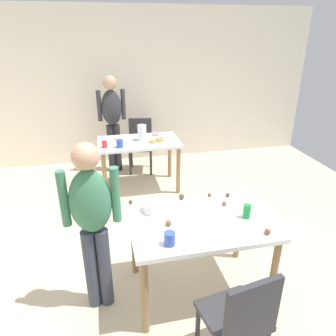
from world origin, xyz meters
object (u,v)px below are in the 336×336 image
Objects in this scene: dining_table_near at (200,229)px; chair_far_table at (140,142)px; chair_near_table at (240,317)px; soda_can at (247,211)px; pitcher_far at (142,133)px; mixing_bowl at (155,206)px; person_adult_far at (112,116)px; dining_table_far at (139,148)px; person_girl_near at (92,216)px.

chair_far_table is at bearing 92.61° from dining_table_near.
chair_near_table is (0.03, -0.78, -0.15)m from dining_table_near.
chair_near_table is 3.64m from chair_far_table.
soda_can is 0.54× the size of pitcher_far.
dining_table_near is at bearing -32.58° from mixing_bowl.
chair_near_table is at bearing -80.77° from person_adult_far.
person_adult_far is at bearing 94.73° from mixing_bowl.
soda_can is (0.95, -2.95, -0.14)m from person_adult_far.
soda_can is 2.30m from pitcher_far.
pitcher_far is at bearing -94.81° from chair_far_table.
person_adult_far reaches higher than dining_table_far.
soda_can reaches higher than dining_table_near.
dining_table_near is at bearing -85.07° from pitcher_far.
pitcher_far is (0.05, 0.02, 0.22)m from dining_table_far.
person_adult_far is at bearing 107.93° from soda_can.
dining_table_near is 2.17m from dining_table_far.
dining_table_far is 1.94m from mixing_bowl.
soda_can is (0.63, -2.21, 0.17)m from dining_table_far.
chair_near_table is at bearing -115.99° from soda_can.
pitcher_far is (-0.58, 2.23, 0.05)m from soda_can.
chair_far_table reaches higher than dining_table_far.
person_adult_far is 3.10m from soda_can.
dining_table_near is 0.91m from person_girl_near.
pitcher_far reaches higher than chair_far_table.
chair_far_table is 0.58× the size of person_girl_near.
mixing_bowl reaches higher than dining_table_far.
chair_near_table is at bearing -85.76° from pitcher_far.
soda_can is at bearing -74.09° from dining_table_far.
chair_near_table is 3.76m from person_adult_far.
chair_far_table is at bearing 92.54° from chair_near_table.
chair_near_table is at bearing -84.70° from dining_table_far.
pitcher_far is (-0.19, 2.17, 0.21)m from dining_table_near.
dining_table_far is 0.73m from chair_far_table.
dining_table_far is 0.23m from pitcher_far.
dining_table_far is 5.16× the size of pitcher_far.
chair_near_table reaches higher than dining_table_near.
chair_far_table reaches higher than mixing_bowl.
mixing_bowl is at bearing -85.27° from person_adult_far.
chair_near_table is 0.58× the size of person_girl_near.
dining_table_near is at bearing -1.31° from person_girl_near.
pitcher_far is at bearing 72.34° from person_girl_near.
chair_far_table is 4.12× the size of mixing_bowl.
pitcher_far reaches higher than mixing_bowl.
chair_near_table is at bearing -87.46° from chair_far_table.
chair_near_table is (0.27, -2.94, -0.14)m from dining_table_far.
person_girl_near is at bearing -106.51° from dining_table_far.
person_adult_far is 7.47× the size of mixing_bowl.
chair_near_table is 2.99m from pitcher_far.
dining_table_far is 5.49× the size of mixing_bowl.
chair_near_table is 1.27m from person_girl_near.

